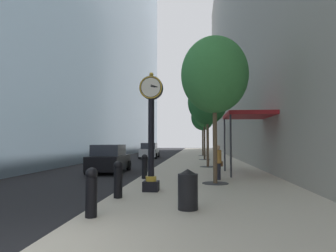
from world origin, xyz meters
TOP-DOWN VIEW (x-y plane):
  - ground_plane at (0.00, 27.00)m, footprint 110.00×110.00m
  - sidewalk_right at (3.42, 30.00)m, footprint 6.84×80.00m
  - building_block_right at (11.34, 30.00)m, footprint 9.00×80.00m
  - street_clock at (1.22, 5.89)m, footprint 0.84×0.55m
  - bollard_nearest at (0.38, 2.12)m, footprint 0.29×0.29m
  - bollard_second at (0.38, 4.53)m, footprint 0.29×0.29m
  - bollard_fourth at (0.38, 9.34)m, footprint 0.29×0.29m
  - street_tree_near at (3.62, 8.04)m, footprint 2.86×2.86m
  - street_tree_mid_near at (3.62, 16.26)m, footprint 2.75×2.75m
  - street_tree_mid_far at (3.62, 24.48)m, footprint 1.88×1.88m
  - street_tree_far at (3.62, 32.70)m, footprint 2.85×2.85m
  - trash_bin at (2.61, 3.12)m, footprint 0.53×0.53m
  - pedestrian_walking at (3.82, 9.34)m, footprint 0.49×0.52m
  - storefront_awning at (5.60, 11.86)m, footprint 2.40×3.60m
  - car_black_near at (-2.48, 13.21)m, footprint 2.21×4.24m
  - car_white_mid at (-2.52, 29.15)m, footprint 2.15×4.47m

SIDE VIEW (x-z plane):
  - ground_plane at x=0.00m, z-range 0.00..0.00m
  - sidewalk_right at x=3.42m, z-range 0.00..0.14m
  - trash_bin at x=2.61m, z-range 0.15..1.20m
  - bollard_nearest at x=0.38m, z-range 0.17..1.32m
  - bollard_second at x=0.38m, z-range 0.17..1.32m
  - bollard_fourth at x=0.38m, z-range 0.17..1.32m
  - car_black_near at x=-2.48m, z-range -0.03..1.68m
  - car_white_mid at x=-2.52m, z-range -0.03..1.70m
  - pedestrian_walking at x=3.82m, z-range 0.18..1.78m
  - street_clock at x=1.22m, z-range 0.34..4.62m
  - storefront_awning at x=5.60m, z-range 1.63..4.93m
  - street_tree_mid_far at x=3.62m, z-range 1.68..7.03m
  - street_tree_mid_near at x=3.62m, z-range 1.60..7.71m
  - street_tree_near at x=3.62m, z-range 1.61..7.87m
  - street_tree_far at x=3.62m, z-range 1.69..8.11m
  - building_block_right at x=11.34m, z-range 0.00..33.68m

